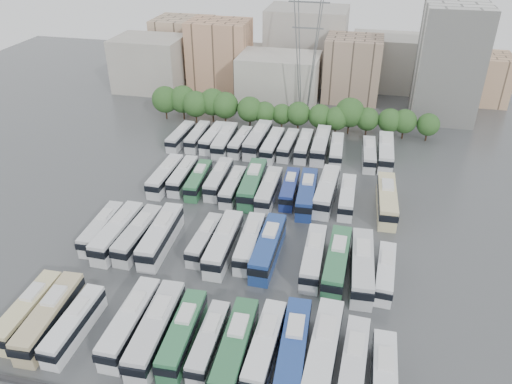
% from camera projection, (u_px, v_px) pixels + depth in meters
% --- Properties ---
extents(ground, '(220.00, 220.00, 0.00)m').
position_uv_depth(ground, '(245.00, 233.00, 78.88)').
color(ground, '#424447').
rests_on(ground, ground).
extents(tree_line, '(65.43, 7.84, 8.30)m').
position_uv_depth(tree_line, '(274.00, 110.00, 112.75)').
color(tree_line, black).
rests_on(tree_line, ground).
extents(city_buildings, '(102.00, 35.00, 20.00)m').
position_uv_depth(city_buildings, '(282.00, 58.00, 136.67)').
color(city_buildings, '#9E998E').
rests_on(city_buildings, ground).
extents(apartment_tower, '(14.00, 14.00, 26.00)m').
position_uv_depth(apartment_tower, '(449.00, 64.00, 114.46)').
color(apartment_tower, silver).
rests_on(apartment_tower, ground).
extents(electricity_pylon, '(9.00, 6.91, 33.83)m').
position_uv_depth(electricity_pylon, '(307.00, 39.00, 111.02)').
color(electricity_pylon, slate).
rests_on(electricity_pylon, ground).
extents(bus_r0_s0, '(2.79, 12.08, 3.78)m').
position_uv_depth(bus_r0_s0, '(29.00, 310.00, 61.51)').
color(bus_r0_s0, beige).
rests_on(bus_r0_s0, ground).
extents(bus_r0_s1, '(3.49, 13.12, 4.08)m').
position_uv_depth(bus_r0_s1, '(50.00, 316.00, 60.45)').
color(bus_r0_s1, tan).
rests_on(bus_r0_s1, ground).
extents(bus_r0_s2, '(2.57, 11.45, 3.59)m').
position_uv_depth(bus_r0_s2, '(74.00, 324.00, 59.58)').
color(bus_r0_s2, white).
rests_on(bus_r0_s2, ground).
extents(bus_r0_s4, '(2.86, 12.88, 4.04)m').
position_uv_depth(bus_r0_s4, '(131.00, 322.00, 59.65)').
color(bus_r0_s4, silver).
rests_on(bus_r0_s4, ground).
extents(bus_r0_s5, '(3.47, 13.70, 4.27)m').
position_uv_depth(bus_r0_s5, '(156.00, 329.00, 58.51)').
color(bus_r0_s5, silver).
rests_on(bus_r0_s5, ground).
extents(bus_r0_s6, '(3.13, 12.30, 3.83)m').
position_uv_depth(bus_r0_s6, '(183.00, 334.00, 58.16)').
color(bus_r0_s6, '#317348').
rests_on(bus_r0_s6, ground).
extents(bus_r0_s7, '(2.46, 10.89, 3.41)m').
position_uv_depth(bus_r0_s7, '(209.00, 341.00, 57.47)').
color(bus_r0_s7, silver).
rests_on(bus_r0_s7, ground).
extents(bus_r0_s8, '(3.16, 13.19, 4.12)m').
position_uv_depth(bus_r0_s8, '(235.00, 348.00, 56.16)').
color(bus_r0_s8, '#2D6940').
rests_on(bus_r0_s8, ground).
extents(bus_r0_s9, '(2.99, 12.34, 3.85)m').
position_uv_depth(bus_r0_s9, '(265.00, 346.00, 56.51)').
color(bus_r0_s9, silver).
rests_on(bus_r0_s9, ground).
extents(bus_r0_s10, '(3.46, 13.44, 4.18)m').
position_uv_depth(bus_r0_s10, '(293.00, 349.00, 55.98)').
color(bus_r0_s10, navy).
rests_on(bus_r0_s10, ground).
extents(bus_r0_s11, '(3.54, 13.78, 4.29)m').
position_uv_depth(bus_r0_s11, '(323.00, 351.00, 55.66)').
color(bus_r0_s11, silver).
rests_on(bus_r0_s11, ground).
extents(bus_r0_s12, '(3.21, 12.30, 3.82)m').
position_uv_depth(bus_r0_s12, '(353.00, 365.00, 54.25)').
color(bus_r0_s12, silver).
rests_on(bus_r0_s12, ground).
extents(bus_r0_s13, '(2.68, 11.87, 3.72)m').
position_uv_depth(bus_r0_s13, '(384.00, 381.00, 52.56)').
color(bus_r0_s13, white).
rests_on(bus_r0_s13, ground).
extents(bus_r1_s0, '(2.85, 11.62, 3.62)m').
position_uv_depth(bus_r1_s0, '(102.00, 228.00, 77.00)').
color(bus_r1_s0, silver).
rests_on(bus_r1_s0, ground).
extents(bus_r1_s1, '(3.09, 13.07, 4.08)m').
position_uv_depth(bus_r1_s1, '(118.00, 232.00, 75.69)').
color(bus_r1_s1, silver).
rests_on(bus_r1_s1, ground).
extents(bus_r1_s2, '(3.13, 12.56, 3.91)m').
position_uv_depth(bus_r1_s2, '(138.00, 234.00, 75.34)').
color(bus_r1_s2, silver).
rests_on(bus_r1_s2, ground).
extents(bus_r1_s3, '(3.42, 13.53, 4.21)m').
position_uv_depth(bus_r1_s3, '(161.00, 235.00, 74.84)').
color(bus_r1_s3, silver).
rests_on(bus_r1_s3, ground).
extents(bus_r1_s5, '(2.74, 10.87, 3.39)m').
position_uv_depth(bus_r1_s5, '(205.00, 239.00, 74.69)').
color(bus_r1_s5, silver).
rests_on(bus_r1_s5, ground).
extents(bus_r1_s6, '(3.01, 13.21, 4.13)m').
position_uv_depth(bus_r1_s6, '(224.00, 243.00, 73.22)').
color(bus_r1_s6, silver).
rests_on(bus_r1_s6, ground).
extents(bus_r1_s7, '(2.96, 12.10, 3.77)m').
position_uv_depth(bus_r1_s7, '(250.00, 242.00, 73.65)').
color(bus_r1_s7, silver).
rests_on(bus_r1_s7, ground).
extents(bus_r1_s8, '(3.12, 13.41, 4.19)m').
position_uv_depth(bus_r1_s8, '(268.00, 247.00, 72.30)').
color(bus_r1_s8, navy).
rests_on(bus_r1_s8, ground).
extents(bus_r1_s10, '(2.86, 12.34, 3.86)m').
position_uv_depth(bus_r1_s10, '(313.00, 257.00, 70.66)').
color(bus_r1_s10, silver).
rests_on(bus_r1_s10, ground).
extents(bus_r1_s11, '(3.25, 13.33, 4.16)m').
position_uv_depth(bus_r1_s11, '(337.00, 261.00, 69.52)').
color(bus_r1_s11, '#307046').
rests_on(bus_r1_s11, ground).
extents(bus_r1_s12, '(3.59, 13.77, 4.28)m').
position_uv_depth(bus_r1_s12, '(362.00, 266.00, 68.53)').
color(bus_r1_s12, silver).
rests_on(bus_r1_s12, ground).
extents(bus_r1_s13, '(2.92, 11.01, 3.42)m').
position_uv_depth(bus_r1_s13, '(385.00, 272.00, 68.01)').
color(bus_r1_s13, white).
rests_on(bus_r1_s13, ground).
extents(bus_r2_s1, '(2.77, 12.27, 3.84)m').
position_uv_depth(bus_r2_s1, '(165.00, 175.00, 91.40)').
color(bus_r2_s1, silver).
rests_on(bus_r2_s1, ground).
extents(bus_r2_s2, '(2.66, 11.34, 3.55)m').
position_uv_depth(bus_r2_s2, '(183.00, 175.00, 91.75)').
color(bus_r2_s2, silver).
rests_on(bus_r2_s2, ground).
extents(bus_r2_s3, '(3.01, 11.32, 3.52)m').
position_uv_depth(bus_r2_s3, '(198.00, 180.00, 90.34)').
color(bus_r2_s3, '#307144').
rests_on(bus_r2_s3, ground).
extents(bus_r2_s4, '(2.73, 11.82, 3.70)m').
position_uv_depth(bus_r2_s4, '(219.00, 178.00, 90.57)').
color(bus_r2_s4, silver).
rests_on(bus_r2_s4, ground).
extents(bus_r2_s5, '(2.42, 11.03, 3.46)m').
position_uv_depth(bus_r2_s5, '(233.00, 186.00, 88.29)').
color(bus_r2_s5, silver).
rests_on(bus_r2_s5, ground).
extents(bus_r2_s6, '(3.53, 13.80, 4.29)m').
position_uv_depth(bus_r2_s6, '(253.00, 183.00, 88.39)').
color(bus_r2_s6, '#2D6944').
rests_on(bus_r2_s6, ground).
extents(bus_r2_s7, '(2.68, 12.22, 3.83)m').
position_uv_depth(bus_r2_s7, '(269.00, 190.00, 86.94)').
color(bus_r2_s7, silver).
rests_on(bus_r2_s7, ground).
extents(bus_r2_s8, '(2.80, 11.17, 3.48)m').
position_uv_depth(bus_r2_s8, '(290.00, 188.00, 87.71)').
color(bus_r2_s8, navy).
rests_on(bus_r2_s8, ground).
extents(bus_r2_s9, '(3.41, 13.08, 4.07)m').
position_uv_depth(bus_r2_s9, '(307.00, 193.00, 85.66)').
color(bus_r2_s9, navy).
rests_on(bus_r2_s9, ground).
extents(bus_r2_s10, '(3.53, 13.59, 4.23)m').
position_uv_depth(bus_r2_s10, '(327.00, 191.00, 86.29)').
color(bus_r2_s10, silver).
rests_on(bus_r2_s10, ground).
extents(bus_r2_s11, '(2.58, 11.49, 3.60)m').
position_uv_depth(bus_r2_s11, '(347.00, 197.00, 85.15)').
color(bus_r2_s11, silver).
rests_on(bus_r2_s11, ground).
extents(bus_r2_s13, '(3.54, 13.81, 4.30)m').
position_uv_depth(bus_r2_s13, '(387.00, 200.00, 83.64)').
color(bus_r2_s13, beige).
rests_on(bus_r2_s13, ground).
extents(bus_r3_s0, '(2.86, 11.18, 3.48)m').
position_uv_depth(bus_r3_s0, '(181.00, 136.00, 106.95)').
color(bus_r3_s0, silver).
rests_on(bus_r3_s0, ground).
extents(bus_r3_s1, '(2.53, 11.18, 3.50)m').
position_uv_depth(bus_r3_s1, '(198.00, 136.00, 106.88)').
color(bus_r3_s1, silver).
rests_on(bus_r3_s1, ground).
extents(bus_r3_s2, '(2.93, 11.61, 3.62)m').
position_uv_depth(bus_r3_s2, '(213.00, 137.00, 106.26)').
color(bus_r3_s2, white).
rests_on(bus_r3_s2, ground).
extents(bus_r3_s3, '(3.18, 12.84, 4.00)m').
position_uv_depth(bus_r3_s3, '(225.00, 140.00, 104.45)').
color(bus_r3_s3, silver).
rests_on(bus_r3_s3, ground).
extents(bus_r3_s4, '(2.89, 11.06, 3.44)m').
position_uv_depth(bus_r3_s4, '(241.00, 142.00, 104.60)').
color(bus_r3_s4, silver).
rests_on(bus_r3_s4, ground).
extents(bus_r3_s5, '(3.56, 13.76, 4.28)m').
position_uv_depth(bus_r3_s5, '(258.00, 139.00, 104.63)').
color(bus_r3_s5, silver).
rests_on(bus_r3_s5, ground).
extents(bus_r3_s6, '(2.99, 12.13, 3.78)m').
position_uv_depth(bus_r3_s6, '(272.00, 145.00, 102.86)').
color(bus_r3_s6, silver).
rests_on(bus_r3_s6, ground).
extents(bus_r3_s7, '(2.99, 11.32, 3.52)m').
position_uv_depth(bus_r3_s7, '(288.00, 145.00, 103.19)').
color(bus_r3_s7, silver).
rests_on(bus_r3_s7, ground).
extents(bus_r3_s8, '(2.56, 11.57, 3.63)m').
position_uv_depth(bus_r3_s8, '(304.00, 146.00, 102.70)').
color(bus_r3_s8, silver).
rests_on(bus_r3_s8, ground).
extents(bus_r3_s9, '(2.93, 13.29, 4.17)m').
position_uv_depth(bus_r3_s9, '(321.00, 144.00, 102.52)').
color(bus_r3_s9, silver).
rests_on(bus_r3_s9, ground).
extents(bus_r3_s10, '(2.97, 11.64, 3.62)m').
position_uv_depth(bus_r3_s10, '(337.00, 150.00, 100.92)').
color(bus_r3_s10, silver).
rests_on(bus_r3_s10, ground).
extents(bus_r3_s12, '(3.07, 11.63, 3.61)m').
position_uv_depth(bus_r3_s12, '(369.00, 154.00, 99.40)').
color(bus_r3_s12, silver).
rests_on(bus_r3_s12, ground).
extents(bus_r3_s13, '(3.02, 13.36, 4.19)m').
position_uv_depth(bus_r3_s13, '(386.00, 152.00, 99.59)').
color(bus_r3_s13, silver).
rests_on(bus_r3_s13, ground).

